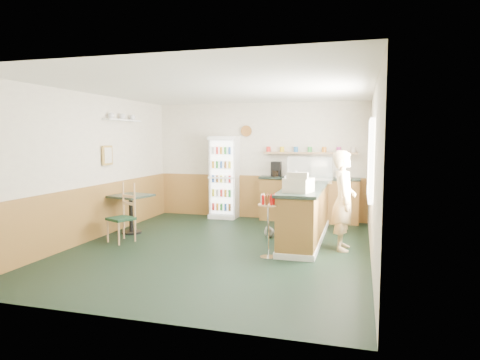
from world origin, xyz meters
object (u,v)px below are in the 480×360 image
(display_case, at_px, (310,170))
(condiment_stand, at_px, (268,215))
(drinks_fridge, at_px, (224,177))
(cash_register, at_px, (299,185))
(cafe_table, at_px, (131,206))
(cafe_chair, at_px, (123,211))
(shopkeeper, at_px, (344,201))

(display_case, relative_size, condiment_stand, 0.89)
(drinks_fridge, bearing_deg, condiment_stand, -60.86)
(cash_register, bearing_deg, cafe_table, -176.32)
(condiment_stand, distance_m, cafe_chair, 2.81)
(display_case, relative_size, cash_register, 2.11)
(display_case, xyz_separation_m, cash_register, (0.00, -1.64, -0.13))
(drinks_fridge, bearing_deg, cash_register, -51.42)
(condiment_stand, relative_size, cafe_chair, 0.93)
(cash_register, height_order, condiment_stand, cash_register)
(drinks_fridge, bearing_deg, cafe_chair, -111.45)
(cafe_chair, bearing_deg, display_case, 51.58)
(display_case, bearing_deg, condiment_stand, -101.46)
(drinks_fridge, bearing_deg, shopkeeper, -38.56)
(drinks_fridge, relative_size, condiment_stand, 1.94)
(display_case, height_order, shopkeeper, shopkeeper)
(condiment_stand, bearing_deg, cafe_chair, 172.37)
(cash_register, distance_m, cafe_table, 3.50)
(display_case, relative_size, cafe_table, 1.05)
(condiment_stand, relative_size, cafe_table, 1.18)
(cafe_table, distance_m, cafe_chair, 0.64)
(cash_register, relative_size, cafe_table, 0.50)
(cafe_chair, bearing_deg, drinks_fridge, 92.50)
(shopkeeper, bearing_deg, display_case, 27.63)
(shopkeeper, relative_size, cafe_table, 1.99)
(shopkeeper, relative_size, condiment_stand, 1.69)
(drinks_fridge, distance_m, display_case, 2.39)
(cash_register, xyz_separation_m, condiment_stand, (-0.42, -0.41, -0.45))
(drinks_fridge, relative_size, cafe_table, 2.28)
(display_case, bearing_deg, drinks_fridge, 154.10)
(shopkeeper, height_order, cafe_chair, shopkeeper)
(cafe_table, bearing_deg, cafe_chair, -71.78)
(condiment_stand, bearing_deg, display_case, 78.54)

